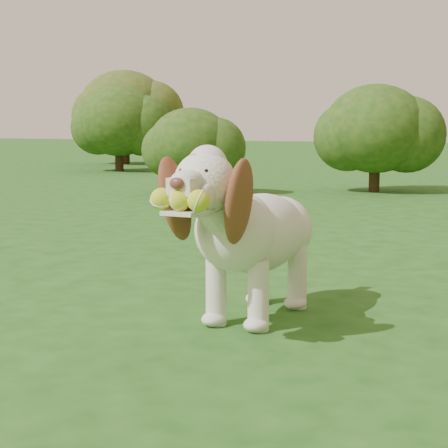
% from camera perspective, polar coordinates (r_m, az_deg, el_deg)
% --- Properties ---
extents(ground, '(80.00, 80.00, 0.00)m').
position_cam_1_polar(ground, '(3.21, -2.46, -9.33)').
color(ground, '#1B4814').
rests_on(ground, ground).
extents(dog, '(0.45, 1.30, 0.85)m').
position_cam_1_polar(dog, '(3.53, 1.95, -0.26)').
color(dog, silver).
rests_on(dog, ground).
extents(shrub_a, '(1.14, 1.14, 1.18)m').
position_cam_1_polar(shrub_a, '(10.21, -2.57, 6.14)').
color(shrub_a, '#382314').
rests_on(shrub_a, ground).
extents(shrub_e, '(1.68, 1.68, 1.74)m').
position_cam_1_polar(shrub_e, '(15.59, -8.03, 7.76)').
color(shrub_e, '#382314').
rests_on(shrub_e, ground).
extents(shrub_g, '(2.19, 2.19, 2.27)m').
position_cam_1_polar(shrub_g, '(18.51, -7.61, 8.68)').
color(shrub_g, '#382314').
rests_on(shrub_g, ground).
extents(shrub_b, '(1.46, 1.46, 1.51)m').
position_cam_1_polar(shrub_b, '(10.75, 11.47, 7.12)').
color(shrub_b, '#382314').
rests_on(shrub_b, ground).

